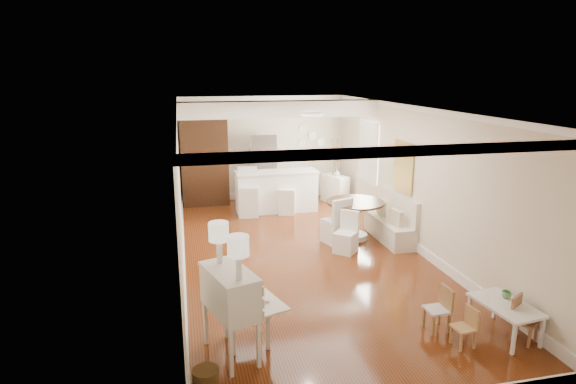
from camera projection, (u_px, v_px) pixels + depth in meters
name	position (u px, v px, depth m)	size (l,w,h in m)	color
room	(302.00, 151.00, 9.05)	(9.00, 9.04, 2.82)	brown
secretary_bureau	(230.00, 314.00, 5.86)	(0.89, 0.91, 1.14)	white
gustavian_armchair	(246.00, 308.00, 6.15)	(0.58, 0.58, 1.00)	silver
wicker_basket	(206.00, 382.00, 5.25)	(0.29, 0.29, 0.29)	#4F3718
kids_table	(504.00, 319.00, 6.40)	(0.54, 0.91, 0.45)	white
kids_chair_a	(464.00, 327.00, 6.13)	(0.26, 0.26, 0.53)	tan
kids_chair_b	(437.00, 309.00, 6.51)	(0.30, 0.30, 0.63)	#9D7747
kids_chair_c	(525.00, 320.00, 6.23)	(0.30, 0.30, 0.61)	#9B6846
banquette	(390.00, 217.00, 9.99)	(0.52, 1.60, 0.98)	silver
dining_table	(355.00, 220.00, 10.07)	(1.20, 1.20, 0.82)	#412915
slip_chair_near	(346.00, 232.00, 9.31)	(0.38, 0.40, 0.81)	white
slip_chair_far	(336.00, 220.00, 9.83)	(0.46, 0.48, 0.97)	white
breakfast_counter	(277.00, 191.00, 12.05)	(2.05, 0.65, 1.03)	white
bar_stool_left	(248.00, 192.00, 11.63)	(0.47, 0.47, 1.19)	silver
bar_stool_right	(287.00, 194.00, 11.84)	(0.41, 0.41, 1.02)	white
pantry_cabinet	(205.00, 161.00, 12.55)	(1.20, 0.60, 2.30)	#381E11
fridge	(276.00, 168.00, 12.99)	(0.75, 0.65, 1.80)	silver
sideboard	(335.00, 189.00, 12.89)	(0.35, 0.78, 0.74)	white
pencil_cup	(506.00, 295.00, 6.50)	(0.13, 0.13, 0.10)	#5FA465
branch_vase	(337.00, 173.00, 12.75)	(0.16, 0.16, 0.16)	silver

